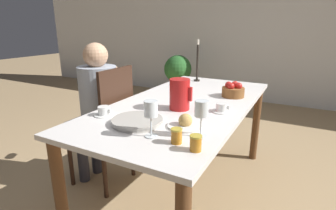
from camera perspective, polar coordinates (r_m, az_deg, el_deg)
ground_plane at (r=2.28m, az=3.45°, el=-18.38°), size 20.00×20.00×0.00m
wall_back at (r=4.84m, az=19.91°, el=15.87°), size 10.00×0.06×2.60m
dining_table at (r=1.97m, az=3.80°, el=-2.21°), size 0.89×1.84×0.78m
chair_person_side at (r=2.21m, az=-13.03°, el=-4.48°), size 0.42×0.42×1.01m
person_seated at (r=2.21m, az=-15.31°, el=0.41°), size 0.39×0.41×1.19m
red_pitcher at (r=1.74m, az=2.55°, el=2.39°), size 0.16×0.14×0.21m
wine_glass_water at (r=1.30m, az=7.31°, el=-1.15°), size 0.07×0.07×0.19m
wine_glass_juice at (r=1.29m, az=-3.75°, el=-1.27°), size 0.07×0.07×0.19m
teacup_near_person at (r=1.68m, az=-13.76°, el=-1.41°), size 0.13×0.13×0.06m
teacup_across at (r=1.74m, az=11.59°, el=-0.67°), size 0.13×0.13×0.06m
serving_tray at (r=1.51m, az=-6.71°, el=-3.50°), size 0.30×0.30×0.03m
bread_plate at (r=1.46m, az=3.80°, el=-3.96°), size 0.20×0.20×0.08m
jam_jar_amber at (r=1.19m, az=6.06°, el=-8.08°), size 0.06×0.06×0.07m
jam_jar_red at (r=1.25m, az=1.86°, el=-6.60°), size 0.06×0.06×0.07m
fruit_bowl at (r=2.12m, az=13.98°, el=3.08°), size 0.17×0.17×0.12m
candlestick_tall at (r=2.64m, az=6.40°, el=8.76°), size 0.06×0.06×0.41m
potted_plant at (r=4.65m, az=2.15°, el=7.42°), size 0.48×0.48×0.82m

